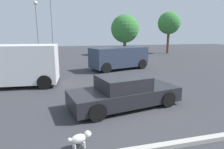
# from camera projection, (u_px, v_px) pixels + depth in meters

# --- Properties ---
(ground_plane) EXTENTS (80.00, 80.00, 0.00)m
(ground_plane) POSITION_uv_depth(u_px,v_px,m) (129.00, 108.00, 7.66)
(ground_plane) COLOR #38383D
(sedan_foreground) EXTENTS (4.67, 2.55, 1.25)m
(sedan_foreground) POSITION_uv_depth(u_px,v_px,m) (124.00, 92.00, 7.75)
(sedan_foreground) COLOR #232328
(sedan_foreground) RESTS_ON ground_plane
(dog) EXTENTS (0.63, 0.32, 0.42)m
(dog) POSITION_uv_depth(u_px,v_px,m) (80.00, 138.00, 4.95)
(dog) COLOR white
(dog) RESTS_ON ground_plane
(van_white) EXTENTS (5.36, 2.58, 2.28)m
(van_white) POSITION_uv_depth(u_px,v_px,m) (8.00, 64.00, 10.60)
(van_white) COLOR white
(van_white) RESTS_ON ground_plane
(suv_dark) EXTENTS (5.04, 3.21, 1.79)m
(suv_dark) POSITION_uv_depth(u_px,v_px,m) (119.00, 57.00, 15.79)
(suv_dark) COLOR #2D384C
(suv_dark) RESTS_ON ground_plane
(pedestrian) EXTENTS (0.57, 0.24, 1.68)m
(pedestrian) POSITION_uv_depth(u_px,v_px,m) (47.00, 61.00, 13.79)
(pedestrian) COLOR gray
(pedestrian) RESTS_ON ground_plane
(parking_curb) EXTENTS (9.58, 0.20, 0.12)m
(parking_curb) POSITION_uv_depth(u_px,v_px,m) (165.00, 146.00, 4.97)
(parking_curb) COLOR #B7B2A8
(parking_curb) RESTS_ON ground_plane
(light_post_near) EXTENTS (0.44, 0.44, 6.48)m
(light_post_near) POSITION_uv_depth(u_px,v_px,m) (37.00, 20.00, 21.95)
(light_post_near) COLOR gray
(light_post_near) RESTS_ON ground_plane
(light_post_far) EXTENTS (0.44, 0.44, 7.71)m
(light_post_far) POSITION_uv_depth(u_px,v_px,m) (51.00, 16.00, 24.90)
(light_post_far) COLOR gray
(light_post_far) RESTS_ON ground_plane
(tree_back_left) EXTENTS (3.21, 3.21, 6.00)m
(tree_back_left) POSITION_uv_depth(u_px,v_px,m) (169.00, 23.00, 27.95)
(tree_back_left) COLOR brown
(tree_back_left) RESTS_ON ground_plane
(tree_back_center) EXTENTS (3.77, 3.77, 5.43)m
(tree_back_center) POSITION_uv_depth(u_px,v_px,m) (125.00, 29.00, 26.08)
(tree_back_center) COLOR brown
(tree_back_center) RESTS_ON ground_plane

